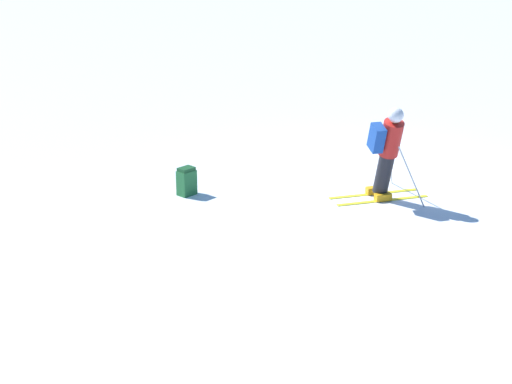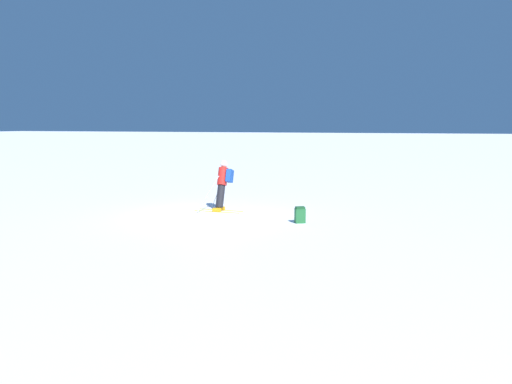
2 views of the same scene
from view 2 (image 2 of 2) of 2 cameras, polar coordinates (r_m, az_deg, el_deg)
name	(u,v)px [view 2 (image 2 of 2)]	position (r m, az deg, el deg)	size (l,w,h in m)	color
ground_plane	(208,216)	(16.42, -5.49, -2.71)	(300.00, 300.00, 0.00)	white
skier	(223,183)	(17.36, -3.82, 1.09)	(1.30, 1.68, 1.76)	yellow
spare_backpack	(300,215)	(15.19, 5.05, -2.63)	(0.34, 0.37, 0.50)	#236633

